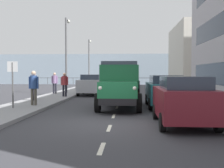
{
  "coord_description": "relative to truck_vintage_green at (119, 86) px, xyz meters",
  "views": [
    {
      "loc": [
        -0.68,
        9.87,
        1.83
      ],
      "look_at": [
        0.43,
        -7.08,
        1.16
      ],
      "focal_mm": 43.73,
      "sensor_mm": 36.0,
      "label": 1
    }
  ],
  "objects": [
    {
      "name": "truck_vintage_green",
      "position": [
        0.0,
        0.0,
        0.0
      ],
      "size": [
        2.17,
        5.64,
        2.43
      ],
      "color": "black",
      "rests_on": "ground_plane"
    },
    {
      "name": "car_maroon_kerbside_near",
      "position": [
        -2.41,
        4.25,
        -0.28
      ],
      "size": [
        1.88,
        3.81,
        1.72
      ],
      "color": "maroon",
      "rests_on": "ground_plane"
    },
    {
      "name": "sea_horizon",
      "position": [
        0.15,
        -31.0,
        1.32
      ],
      "size": [
        80.0,
        0.8,
        5.0
      ],
      "primitive_type": "cube",
      "color": "#8C9EAD",
      "rests_on": "ground_plane"
    },
    {
      "name": "pedestrian_near_railing",
      "position": [
        4.52,
        -0.09,
        0.04
      ],
      "size": [
        0.53,
        0.34,
        1.81
      ],
      "color": "#4C473D",
      "rests_on": "sidewalk_right"
    },
    {
      "name": "car_silver_oppositeside_0",
      "position": [
        2.71,
        -8.79,
        -0.28
      ],
      "size": [
        1.92,
        4.16,
        1.72
      ],
      "color": "#B7BABF",
      "rests_on": "ground_plane"
    },
    {
      "name": "building_far_block",
      "position": [
        -10.41,
        -19.83,
        2.6
      ],
      "size": [
        8.81,
        10.9,
        7.56
      ],
      "color": "beige",
      "rests_on": "ground_plane"
    },
    {
      "name": "ground_plane",
      "position": [
        0.15,
        -6.63,
        -1.18
      ],
      "size": [
        80.0,
        80.0,
        0.0
      ],
      "primitive_type": "plane",
      "color": "#38383D"
    },
    {
      "name": "sidewalk_left",
      "position": [
        -4.68,
        -6.63,
        -1.1
      ],
      "size": [
        2.65,
        42.75,
        0.15
      ],
      "primitive_type": "cube",
      "color": "gray",
      "rests_on": "ground_plane"
    },
    {
      "name": "pedestrian_couple_a",
      "position": [
        5.36,
        -2.51,
        -0.03
      ],
      "size": [
        0.53,
        0.34,
        1.7
      ],
      "color": "#383342",
      "rests_on": "sidewalk_right"
    },
    {
      "name": "lamp_post_promenade",
      "position": [
        4.93,
        -9.39,
        2.81
      ],
      "size": [
        0.32,
        1.14,
        6.44
      ],
      "color": "#59595B",
      "rests_on": "sidewalk_right"
    },
    {
      "name": "pedestrian_strolling",
      "position": [
        4.19,
        -5.54,
        -0.02
      ],
      "size": [
        0.53,
        0.34,
        1.71
      ],
      "color": "black",
      "rests_on": "sidewalk_right"
    },
    {
      "name": "car_teal_kerbside_1",
      "position": [
        -2.41,
        -0.91,
        -0.28
      ],
      "size": [
        1.89,
        4.27,
        1.72
      ],
      "color": "#1E6670",
      "rests_on": "ground_plane"
    },
    {
      "name": "lamp_post_far",
      "position": [
        4.83,
        -21.84,
        2.64
      ],
      "size": [
        0.32,
        1.14,
        6.12
      ],
      "color": "#59595B",
      "rests_on": "sidewalk_right"
    },
    {
      "name": "seawall_railing",
      "position": [
        0.15,
        -27.4,
        -0.26
      ],
      "size": [
        28.08,
        0.08,
        1.2
      ],
      "color": "#4C5156",
      "rests_on": "ground_plane"
    },
    {
      "name": "street_sign",
      "position": [
        5.11,
        1.16,
        0.5
      ],
      "size": [
        0.5,
        0.07,
        2.25
      ],
      "color": "#4C4C4C",
      "rests_on": "sidewalk_right"
    },
    {
      "name": "road_centreline_markings",
      "position": [
        0.15,
        -5.9,
        -1.17
      ],
      "size": [
        0.12,
        38.29,
        0.01
      ],
      "color": "silver",
      "rests_on": "ground_plane"
    },
    {
      "name": "pedestrian_with_bag",
      "position": [
        5.68,
        -8.24,
        -0.01
      ],
      "size": [
        0.53,
        0.34,
        1.73
      ],
      "color": "black",
      "rests_on": "sidewalk_right"
    },
    {
      "name": "sidewalk_right",
      "position": [
        4.98,
        -6.63,
        -1.1
      ],
      "size": [
        2.65,
        42.75,
        0.15
      ],
      "primitive_type": "cube",
      "color": "gray",
      "rests_on": "ground_plane"
    }
  ]
}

